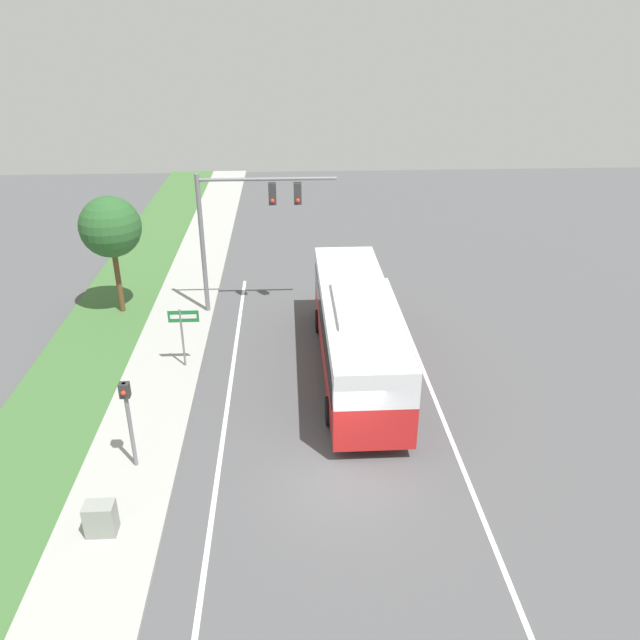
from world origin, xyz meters
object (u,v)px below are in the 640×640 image
object	(u,v)px
signal_gantry	(242,216)
pedestrian_signal	(128,411)
utility_cabinet	(101,519)
street_sign	(183,328)
bus	(356,328)

from	to	relation	value
signal_gantry	pedestrian_signal	distance (m)	11.38
pedestrian_signal	utility_cabinet	distance (m)	3.04
signal_gantry	pedestrian_signal	xyz separation A→B (m)	(-2.73, -10.78, -2.45)
pedestrian_signal	utility_cabinet	size ratio (longest dim) A/B	3.23
street_sign	utility_cabinet	size ratio (longest dim) A/B	2.70
street_sign	signal_gantry	bearing A→B (deg)	67.64
signal_gantry	street_sign	size ratio (longest dim) A/B	2.56
pedestrian_signal	street_sign	xyz separation A→B (m)	(0.69, 5.82, -0.29)
bus	utility_cabinet	size ratio (longest dim) A/B	11.96
utility_cabinet	bus	bearing A→B (deg)	47.34
pedestrian_signal	bus	bearing A→B (deg)	36.86
utility_cabinet	pedestrian_signal	bearing A→B (deg)	83.95
bus	signal_gantry	xyz separation A→B (m)	(-4.31, 5.50, 2.65)
bus	pedestrian_signal	distance (m)	8.80
pedestrian_signal	signal_gantry	bearing A→B (deg)	75.80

